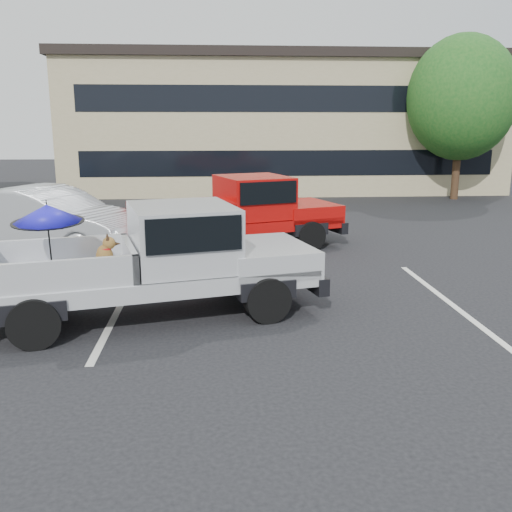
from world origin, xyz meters
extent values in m
plane|color=black|center=(0.00, 0.00, 0.00)|extent=(90.00, 90.00, 0.00)
cube|color=silver|center=(-3.00, 2.00, 0.00)|extent=(0.12, 5.00, 0.01)
cube|color=silver|center=(3.00, 2.00, 0.00)|extent=(0.12, 5.00, 0.01)
cube|color=tan|center=(2.00, 21.00, 3.00)|extent=(20.00, 8.00, 6.00)
cube|color=black|center=(2.00, 21.00, 6.10)|extent=(20.40, 8.40, 0.40)
cube|color=black|center=(2.00, 17.02, 1.50)|extent=(18.00, 0.08, 1.10)
cube|color=black|center=(2.00, 17.02, 4.20)|extent=(18.00, 0.08, 1.10)
cylinder|color=#332114|center=(9.00, 16.00, 1.36)|extent=(0.32, 0.32, 2.73)
ellipsoid|color=#164D19|center=(9.00, 16.00, 4.22)|extent=(4.46, 4.46, 5.13)
cylinder|color=#332114|center=(6.00, 24.00, 1.43)|extent=(0.32, 0.32, 2.86)
ellipsoid|color=#164D19|center=(6.00, 24.00, 4.42)|extent=(4.68, 4.68, 5.38)
cylinder|color=black|center=(-3.92, 0.23, 0.38)|extent=(0.81, 0.46, 0.76)
cylinder|color=black|center=(-4.37, 2.02, 0.38)|extent=(0.81, 0.46, 0.76)
cylinder|color=black|center=(-0.43, 1.11, 0.38)|extent=(0.81, 0.46, 0.76)
cylinder|color=black|center=(-0.88, 2.90, 0.38)|extent=(0.81, 0.46, 0.76)
cube|color=silver|center=(-2.35, 1.58, 0.67)|extent=(5.70, 3.18, 0.28)
cube|color=silver|center=(-0.41, 2.07, 0.88)|extent=(1.92, 2.23, 0.46)
cube|color=black|center=(0.32, 2.25, 0.50)|extent=(0.67, 1.95, 0.30)
cube|color=silver|center=(-1.82, 1.71, 1.35)|extent=(2.05, 2.19, 1.05)
cube|color=black|center=(-1.82, 1.71, 1.55)|extent=(1.93, 2.25, 0.55)
cube|color=black|center=(-3.76, 1.22, 0.73)|extent=(2.68, 2.35, 0.10)
cube|color=silver|center=(-3.97, 2.07, 1.03)|extent=(2.25, 0.66, 0.50)
cube|color=silver|center=(-3.54, 0.38, 1.03)|extent=(2.25, 0.66, 0.50)
cube|color=silver|center=(-2.69, 1.49, 1.03)|extent=(0.55, 1.81, 0.50)
ellipsoid|color=brown|center=(-3.21, 1.30, 0.92)|extent=(0.51, 0.46, 0.29)
cylinder|color=brown|center=(-2.97, 1.28, 0.89)|extent=(0.06, 0.06, 0.22)
cylinder|color=brown|center=(-3.00, 1.42, 0.89)|extent=(0.06, 0.06, 0.22)
ellipsoid|color=brown|center=(-3.07, 1.33, 1.10)|extent=(0.33, 0.31, 0.39)
cylinder|color=red|center=(-3.05, 1.34, 1.23)|extent=(0.19, 0.19, 0.04)
sphere|color=brown|center=(-2.99, 1.35, 1.32)|extent=(0.21, 0.21, 0.21)
cone|color=black|center=(-2.87, 1.38, 1.30)|extent=(0.16, 0.13, 0.10)
cone|color=black|center=(-2.99, 1.30, 1.43)|extent=(0.07, 0.07, 0.11)
cone|color=black|center=(-3.02, 1.40, 1.43)|extent=(0.07, 0.07, 0.11)
cylinder|color=brown|center=(-3.37, 1.26, 0.83)|extent=(0.26, 0.05, 0.09)
cylinder|color=black|center=(-3.86, 1.13, 1.31)|extent=(0.02, 0.10, 1.05)
cone|color=#1C17CC|center=(-3.86, 1.13, 1.85)|extent=(1.10, 1.12, 0.36)
cylinder|color=black|center=(-3.86, 1.13, 2.01)|extent=(0.02, 0.02, 0.10)
cylinder|color=black|center=(-3.86, 1.13, 1.72)|extent=(1.10, 1.10, 0.09)
cylinder|color=black|center=(-2.23, 5.28, 0.38)|extent=(0.81, 0.51, 0.76)
cylinder|color=black|center=(-2.83, 7.02, 0.38)|extent=(0.81, 0.51, 0.76)
cylinder|color=black|center=(1.17, 6.44, 0.38)|extent=(0.81, 0.51, 0.76)
cylinder|color=black|center=(0.57, 8.18, 0.38)|extent=(0.81, 0.51, 0.76)
cube|color=#AF0B09|center=(-0.78, 6.75, 0.67)|extent=(5.71, 3.55, 0.28)
cube|color=#AF0B09|center=(1.11, 7.39, 0.88)|extent=(2.04, 2.30, 0.46)
cube|color=black|center=(1.81, 7.63, 0.50)|extent=(0.82, 1.92, 0.30)
cube|color=black|center=(-3.38, 5.86, 0.50)|extent=(0.80, 1.91, 0.28)
cube|color=#AF0B09|center=(-0.26, 6.92, 1.35)|extent=(2.15, 2.27, 1.05)
cube|color=black|center=(-0.26, 6.92, 1.55)|extent=(2.04, 2.32, 0.55)
cube|color=black|center=(-2.15, 6.28, 0.73)|extent=(2.77, 2.48, 0.10)
cube|color=#AF0B09|center=(-2.43, 7.10, 1.03)|extent=(2.20, 0.84, 0.50)
cube|color=#AF0B09|center=(-1.87, 5.46, 1.03)|extent=(2.20, 0.84, 0.50)
cube|color=#AF0B09|center=(-3.19, 5.92, 1.03)|extent=(0.69, 1.77, 0.50)
cube|color=#AF0B09|center=(-1.11, 6.63, 1.03)|extent=(0.69, 1.77, 0.50)
imported|color=#A2A5A9|center=(-5.40, 6.50, 0.84)|extent=(5.37, 3.68, 1.67)
camera|label=1|loc=(-1.25, -7.81, 3.23)|focal=40.00mm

